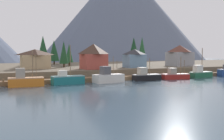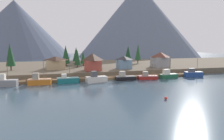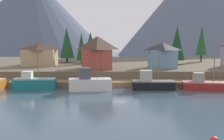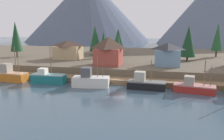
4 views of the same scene
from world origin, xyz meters
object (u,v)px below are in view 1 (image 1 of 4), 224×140
house_tan (35,59)px  fishing_boat_black (146,76)px  conifer_near_left (142,48)px  conifer_near_right (54,51)px  fishing_boat_teal (67,79)px  fishing_boat_orange (25,80)px  conifer_back_left (43,49)px  house_grey (180,55)px  house_blue (134,58)px  conifer_mid_left (69,53)px  conifer_back_right (134,50)px  fishing_boat_white (108,77)px  fishing_boat_green (200,73)px  fishing_boat_red (175,75)px  house_red (94,56)px  conifer_centre (64,52)px

house_tan → fishing_boat_black: bearing=-38.1°
conifer_near_left → conifer_near_right: 33.75m
fishing_boat_black → conifer_near_left: size_ratio=0.68×
fishing_boat_teal → fishing_boat_orange: bearing=177.4°
conifer_back_left → fishing_boat_orange: bearing=-107.3°
fishing_boat_teal → house_grey: house_grey is taller
house_blue → conifer_mid_left: conifer_mid_left is taller
conifer_back_right → fishing_boat_black: bearing=-112.3°
fishing_boat_white → conifer_back_right: bearing=41.5°
house_grey → fishing_boat_green: bearing=-107.1°
fishing_boat_teal → conifer_near_right: 42.29m
house_blue → conifer_near_right: (-17.81, 28.15, 2.29)m
fishing_boat_red → conifer_near_right: bearing=128.0°
conifer_back_left → fishing_boat_teal: bearing=-91.3°
fishing_boat_green → house_red: size_ratio=1.20×
fishing_boat_white → conifer_back_left: 33.81m
conifer_centre → conifer_back_right: bearing=-1.5°
fishing_boat_red → conifer_near_right: size_ratio=0.84×
fishing_boat_white → conifer_near_left: size_ratio=0.71×
fishing_boat_white → conifer_back_right: 32.17m
fishing_boat_teal → house_tan: fishing_boat_teal is taller
fishing_boat_orange → fishing_boat_white: bearing=1.9°
conifer_near_right → conifer_mid_left: conifer_near_right is taller
fishing_boat_red → fishing_boat_green: size_ratio=0.90×
fishing_boat_red → conifer_mid_left: (-20.09, 30.05, 5.79)m
fishing_boat_black → conifer_near_right: size_ratio=0.81×
fishing_boat_red → fishing_boat_green: fishing_boat_green is taller
conifer_near_right → conifer_back_right: bearing=-37.5°
fishing_boat_black → fishing_boat_red: (8.65, -0.44, -0.11)m
fishing_boat_black → fishing_boat_green: 17.50m
fishing_boat_red → fishing_boat_white: bearing=-169.6°
fishing_boat_green → fishing_boat_teal: bearing=172.7°
fishing_boat_red → conifer_centre: size_ratio=0.92×
fishing_boat_orange → fishing_boat_white: (18.57, -0.62, -0.01)m
conifer_back_right → house_grey: bearing=-35.7°
house_tan → conifer_back_left: conifer_back_left is taller
house_red → conifer_centre: 13.98m
fishing_boat_black → conifer_back_left: size_ratio=0.73×
fishing_boat_black → fishing_boat_red: 8.67m
house_tan → conifer_back_left: size_ratio=0.80×
house_red → conifer_near_right: 30.66m
fishing_boat_orange → conifer_near_left: 59.60m
fishing_boat_teal → house_tan: size_ratio=1.10×
house_red → conifer_back_left: size_ratio=0.69×
house_tan → fishing_boat_red: bearing=-30.6°
house_grey → conifer_mid_left: size_ratio=0.99×
conifer_back_right → conifer_near_left: bearing=47.6°
house_tan → conifer_near_right: 24.76m
conifer_near_right → conifer_centre: size_ratio=1.11×
fishing_boat_orange → fishing_boat_white: fishing_boat_orange is taller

